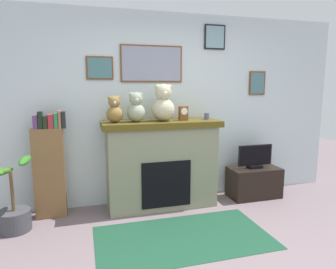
# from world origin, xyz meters

# --- Properties ---
(back_wall) EXTENTS (5.20, 0.15, 2.60)m
(back_wall) POSITION_xyz_m (-0.00, 2.00, 1.31)
(back_wall) COLOR silver
(back_wall) RESTS_ON ground_plane
(fireplace) EXTENTS (1.55, 0.56, 1.17)m
(fireplace) POSITION_xyz_m (-0.19, 1.69, 0.59)
(fireplace) COLOR gray
(fireplace) RESTS_ON ground_plane
(bookshelf) EXTENTS (0.40, 0.16, 1.33)m
(bookshelf) POSITION_xyz_m (-1.60, 1.74, 0.63)
(bookshelf) COLOR brown
(bookshelf) RESTS_ON ground_plane
(potted_plant) EXTENTS (0.53, 0.61, 0.85)m
(potted_plant) POSITION_xyz_m (-1.98, 1.44, 0.26)
(potted_plant) COLOR #3F3F44
(potted_plant) RESTS_ON ground_plane
(tv_stand) EXTENTS (0.74, 0.40, 0.44)m
(tv_stand) POSITION_xyz_m (1.21, 1.64, 0.22)
(tv_stand) COLOR black
(tv_stand) RESTS_ON ground_plane
(television) EXTENTS (0.53, 0.14, 0.34)m
(television) POSITION_xyz_m (1.21, 1.64, 0.60)
(television) COLOR black
(television) RESTS_ON tv_stand
(area_rug) EXTENTS (1.87, 1.03, 0.01)m
(area_rug) POSITION_xyz_m (-0.19, 0.76, 0.00)
(area_rug) COLOR #1A462F
(area_rug) RESTS_ON ground_plane
(candle_jar) EXTENTS (0.07, 0.07, 0.09)m
(candle_jar) POSITION_xyz_m (0.45, 1.67, 1.21)
(candle_jar) COLOR #4C517A
(candle_jar) RESTS_ON fireplace
(mantel_clock) EXTENTS (0.11, 0.09, 0.19)m
(mantel_clock) POSITION_xyz_m (0.11, 1.67, 1.26)
(mantel_clock) COLOR brown
(mantel_clock) RESTS_ON fireplace
(teddy_bear_brown) EXTENTS (0.21, 0.21, 0.34)m
(teddy_bear_brown) POSITION_xyz_m (-0.80, 1.67, 1.32)
(teddy_bear_brown) COLOR olive
(teddy_bear_brown) RESTS_ON fireplace
(teddy_bear_grey) EXTENTS (0.23, 0.23, 0.38)m
(teddy_bear_grey) POSITION_xyz_m (-0.52, 1.67, 1.34)
(teddy_bear_grey) COLOR gray
(teddy_bear_grey) RESTS_ON fireplace
(teddy_bear_tan) EXTENTS (0.30, 0.30, 0.48)m
(teddy_bear_tan) POSITION_xyz_m (-0.17, 1.67, 1.38)
(teddy_bear_tan) COLOR #BAB593
(teddy_bear_tan) RESTS_ON fireplace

